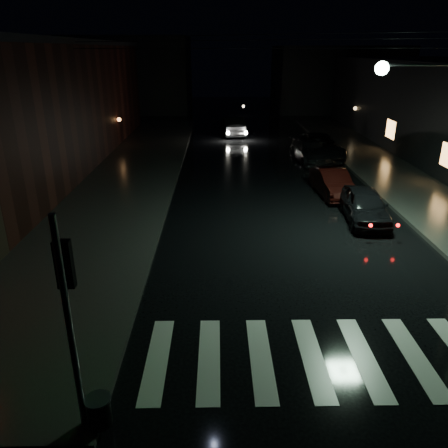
{
  "coord_description": "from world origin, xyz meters",
  "views": [
    {
      "loc": [
        0.22,
        -7.73,
        6.67
      ],
      "look_at": [
        0.41,
        4.89,
        1.6
      ],
      "focal_mm": 35.0,
      "sensor_mm": 36.0,
      "label": 1
    }
  ],
  "objects_px": {
    "parked_car_a": "(365,205)",
    "parked_car_d": "(318,147)",
    "parked_car_b": "(333,183)",
    "oncoming_car": "(232,126)",
    "parked_car_c": "(310,152)"
  },
  "relations": [
    {
      "from": "parked_car_a",
      "to": "parked_car_d",
      "type": "relative_size",
      "value": 0.71
    },
    {
      "from": "parked_car_b",
      "to": "parked_car_d",
      "type": "relative_size",
      "value": 0.69
    },
    {
      "from": "parked_car_a",
      "to": "parked_car_b",
      "type": "distance_m",
      "value": 3.47
    },
    {
      "from": "parked_car_d",
      "to": "oncoming_car",
      "type": "relative_size",
      "value": 1.22
    },
    {
      "from": "parked_car_b",
      "to": "oncoming_car",
      "type": "height_order",
      "value": "oncoming_car"
    },
    {
      "from": "parked_car_b",
      "to": "parked_car_c",
      "type": "bearing_deg",
      "value": 83.98
    },
    {
      "from": "parked_car_a",
      "to": "parked_car_b",
      "type": "bearing_deg",
      "value": 103.31
    },
    {
      "from": "parked_car_d",
      "to": "oncoming_car",
      "type": "xyz_separation_m",
      "value": [
        -5.31,
        8.44,
        -0.02
      ]
    },
    {
      "from": "parked_car_b",
      "to": "parked_car_c",
      "type": "xyz_separation_m",
      "value": [
        0.28,
        6.83,
        0.02
      ]
    },
    {
      "from": "parked_car_b",
      "to": "parked_car_d",
      "type": "bearing_deg",
      "value": 79.19
    },
    {
      "from": "parked_car_d",
      "to": "parked_car_a",
      "type": "bearing_deg",
      "value": -93.97
    },
    {
      "from": "parked_car_c",
      "to": "parked_car_d",
      "type": "height_order",
      "value": "parked_car_d"
    },
    {
      "from": "parked_car_d",
      "to": "parked_car_b",
      "type": "bearing_deg",
      "value": -98.64
    },
    {
      "from": "parked_car_d",
      "to": "oncoming_car",
      "type": "distance_m",
      "value": 9.97
    },
    {
      "from": "parked_car_b",
      "to": "parked_car_a",
      "type": "bearing_deg",
      "value": -85.56
    }
  ]
}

